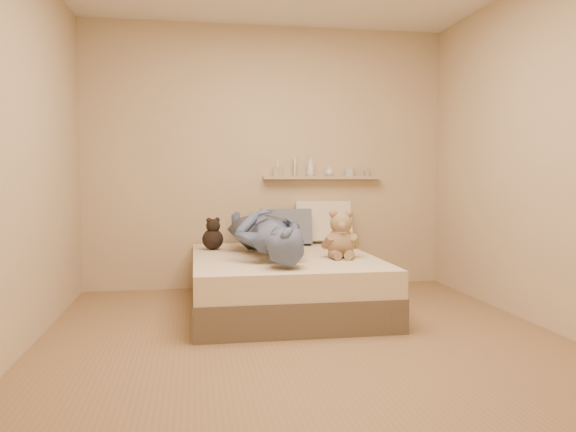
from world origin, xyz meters
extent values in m
plane|color=#8A6547|center=(0.00, 0.00, 0.00)|extent=(3.80, 3.80, 0.00)
plane|color=tan|center=(0.00, 1.90, 1.30)|extent=(3.60, 0.00, 3.60)
plane|color=tan|center=(0.00, -1.90, 1.30)|extent=(3.60, 0.00, 3.60)
plane|color=tan|center=(-1.80, 0.00, 1.30)|extent=(0.00, 3.80, 3.80)
plane|color=tan|center=(1.80, 0.00, 1.30)|extent=(0.00, 3.80, 3.80)
cube|color=brown|center=(0.00, 0.93, 0.12)|extent=(1.50, 1.90, 0.25)
cube|color=beige|center=(0.00, 0.93, 0.35)|extent=(1.48, 1.88, 0.20)
cube|color=#BABBC1|center=(-0.03, 0.35, 0.59)|extent=(0.17, 0.11, 0.05)
cube|color=black|center=(-0.03, 0.35, 0.60)|extent=(0.09, 0.06, 0.03)
sphere|color=#957951|center=(0.45, 0.72, 0.57)|extent=(0.24, 0.24, 0.24)
sphere|color=#977E52|center=(0.44, 0.70, 0.73)|extent=(0.18, 0.18, 0.18)
sphere|color=#9E7857|center=(0.38, 0.71, 0.81)|extent=(0.07, 0.07, 0.07)
sphere|color=#927250|center=(0.51, 0.69, 0.81)|extent=(0.07, 0.07, 0.07)
sphere|color=#8F6E4F|center=(0.43, 0.62, 0.72)|extent=(0.07, 0.07, 0.07)
cylinder|color=#91654D|center=(0.33, 0.70, 0.59)|extent=(0.09, 0.16, 0.14)
cylinder|color=olive|center=(0.55, 0.67, 0.59)|extent=(0.12, 0.17, 0.14)
cylinder|color=#885D48|center=(0.38, 0.62, 0.49)|extent=(0.08, 0.16, 0.08)
cylinder|color=olive|center=(0.49, 0.61, 0.49)|extent=(0.12, 0.17, 0.08)
cylinder|color=#B8B09D|center=(0.44, 0.70, 0.66)|extent=(0.14, 0.14, 0.02)
sphere|color=black|center=(-0.57, 1.38, 0.55)|extent=(0.19, 0.19, 0.19)
sphere|color=black|center=(-0.56, 1.37, 0.67)|extent=(0.13, 0.13, 0.13)
sphere|color=black|center=(-0.60, 1.36, 0.72)|extent=(0.05, 0.05, 0.05)
sphere|color=black|center=(-0.52, 1.39, 0.72)|extent=(0.05, 0.05, 0.05)
cube|color=beige|center=(0.54, 1.76, 0.65)|extent=(0.56, 0.30, 0.43)
cube|color=slate|center=(0.14, 1.62, 0.62)|extent=(0.52, 0.27, 0.37)
imported|color=#475470|center=(-0.14, 0.94, 0.65)|extent=(0.70, 1.70, 0.40)
cube|color=tan|center=(0.55, 1.84, 1.10)|extent=(1.20, 0.12, 0.03)
imported|color=white|center=(0.10, 1.84, 1.19)|extent=(0.09, 0.09, 0.16)
cylinder|color=silver|center=(0.27, 1.84, 1.21)|extent=(0.04, 0.04, 0.19)
imported|color=silver|center=(0.43, 1.84, 1.22)|extent=(0.10, 0.10, 0.21)
imported|color=silver|center=(0.62, 1.84, 1.17)|extent=(0.10, 0.10, 0.11)
cylinder|color=silver|center=(0.84, 1.84, 1.15)|extent=(0.09, 0.09, 0.08)
cylinder|color=#A99A91|center=(1.02, 1.84, 1.15)|extent=(0.07, 0.07, 0.06)
camera|label=1|loc=(-0.73, -3.70, 1.11)|focal=35.00mm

